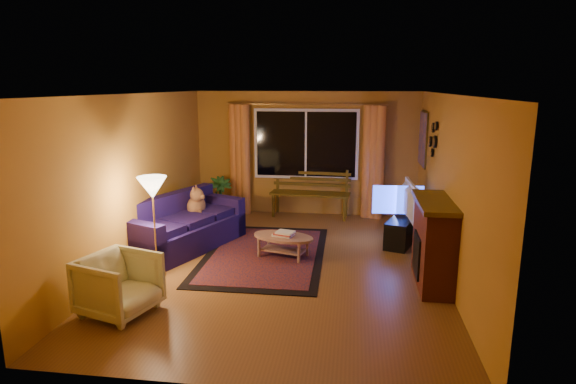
# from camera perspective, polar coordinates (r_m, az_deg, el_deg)

# --- Properties ---
(floor) EXTENTS (4.50, 6.00, 0.02)m
(floor) POSITION_cam_1_polar(r_m,az_deg,el_deg) (7.24, -0.33, -8.73)
(floor) COLOR brown
(floor) RESTS_ON ground
(ceiling) EXTENTS (4.50, 6.00, 0.02)m
(ceiling) POSITION_cam_1_polar(r_m,az_deg,el_deg) (6.75, -0.35, 11.62)
(ceiling) COLOR white
(ceiling) RESTS_ON ground
(wall_back) EXTENTS (4.50, 0.02, 2.50)m
(wall_back) POSITION_cam_1_polar(r_m,az_deg,el_deg) (9.83, 2.15, 4.56)
(wall_back) COLOR #BA802B
(wall_back) RESTS_ON ground
(wall_left) EXTENTS (0.02, 6.00, 2.50)m
(wall_left) POSITION_cam_1_polar(r_m,az_deg,el_deg) (7.54, -17.60, 1.50)
(wall_left) COLOR #BA802B
(wall_left) RESTS_ON ground
(wall_right) EXTENTS (0.02, 6.00, 2.50)m
(wall_right) POSITION_cam_1_polar(r_m,az_deg,el_deg) (6.94, 18.46, 0.52)
(wall_right) COLOR #BA802B
(wall_right) RESTS_ON ground
(window) EXTENTS (2.00, 0.02, 1.30)m
(window) POSITION_cam_1_polar(r_m,az_deg,el_deg) (9.74, 2.13, 5.67)
(window) COLOR black
(window) RESTS_ON wall_back
(curtain_rod) EXTENTS (3.20, 0.03, 0.03)m
(curtain_rod) POSITION_cam_1_polar(r_m,az_deg,el_deg) (9.63, 2.14, 10.37)
(curtain_rod) COLOR #BF8C3F
(curtain_rod) RESTS_ON wall_back
(curtain_left) EXTENTS (0.36, 0.36, 2.24)m
(curtain_left) POSITION_cam_1_polar(r_m,az_deg,el_deg) (9.95, -5.70, 3.84)
(curtain_left) COLOR orange
(curtain_left) RESTS_ON ground
(curtain_right) EXTENTS (0.36, 0.36, 2.24)m
(curtain_right) POSITION_cam_1_polar(r_m,az_deg,el_deg) (9.69, 10.06, 3.47)
(curtain_right) COLOR orange
(curtain_right) RESTS_ON ground
(bench) EXTENTS (1.63, 0.60, 0.48)m
(bench) POSITION_cam_1_polar(r_m,az_deg,el_deg) (9.76, 2.62, -1.56)
(bench) COLOR #483509
(bench) RESTS_ON ground
(potted_plant) EXTENTS (0.63, 0.63, 0.85)m
(potted_plant) POSITION_cam_1_polar(r_m,az_deg,el_deg) (9.61, -8.06, -0.76)
(potted_plant) COLOR #235B1E
(potted_plant) RESTS_ON ground
(sofa) EXTENTS (1.66, 2.32, 0.86)m
(sofa) POSITION_cam_1_polar(r_m,az_deg,el_deg) (8.00, -12.18, -3.61)
(sofa) COLOR #190E45
(sofa) RESTS_ON ground
(dog) EXTENTS (0.50, 0.57, 0.52)m
(dog) POSITION_cam_1_polar(r_m,az_deg,el_deg) (8.35, -10.83, -1.06)
(dog) COLOR #9F6B42
(dog) RESTS_ON sofa
(armchair) EXTENTS (0.90, 0.93, 0.78)m
(armchair) POSITION_cam_1_polar(r_m,az_deg,el_deg) (6.00, -19.40, -10.02)
(armchair) COLOR beige
(armchair) RESTS_ON ground
(floor_lamp) EXTENTS (0.25, 0.25, 1.41)m
(floor_lamp) POSITION_cam_1_polar(r_m,az_deg,el_deg) (6.89, -15.51, -4.07)
(floor_lamp) COLOR #BF8C3F
(floor_lamp) RESTS_ON ground
(rug) EXTENTS (1.88, 2.93, 0.02)m
(rug) POSITION_cam_1_polar(r_m,az_deg,el_deg) (7.66, -2.78, -7.37)
(rug) COLOR maroon
(rug) RESTS_ON ground
(coffee_table) EXTENTS (1.20, 1.20, 0.35)m
(coffee_table) POSITION_cam_1_polar(r_m,az_deg,el_deg) (7.49, -0.57, -6.48)
(coffee_table) COLOR #9C6E59
(coffee_table) RESTS_ON ground
(tv_console) EXTENTS (0.69, 1.13, 0.45)m
(tv_console) POSITION_cam_1_polar(r_m,az_deg,el_deg) (8.37, 13.40, -4.43)
(tv_console) COLOR black
(tv_console) RESTS_ON ground
(television) EXTENTS (0.19, 1.05, 0.60)m
(television) POSITION_cam_1_polar(r_m,az_deg,el_deg) (8.23, 13.58, -0.93)
(television) COLOR black
(television) RESTS_ON tv_console
(fireplace) EXTENTS (0.40, 1.20, 1.10)m
(fireplace) POSITION_cam_1_polar(r_m,az_deg,el_deg) (6.70, 16.88, -6.00)
(fireplace) COLOR maroon
(fireplace) RESTS_ON ground
(mirror_cluster) EXTENTS (0.06, 0.60, 0.56)m
(mirror_cluster) POSITION_cam_1_polar(r_m,az_deg,el_deg) (8.12, 16.75, 6.24)
(mirror_cluster) COLOR black
(mirror_cluster) RESTS_ON wall_right
(painting) EXTENTS (0.04, 0.76, 0.96)m
(painting) POSITION_cam_1_polar(r_m,az_deg,el_deg) (9.27, 15.69, 6.10)
(painting) COLOR #C56631
(painting) RESTS_ON wall_right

